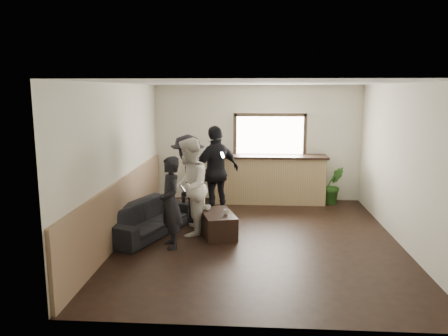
# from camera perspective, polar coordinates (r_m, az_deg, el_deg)

# --- Properties ---
(ground) EXTENTS (5.00, 6.00, 0.01)m
(ground) POSITION_cam_1_polar(r_m,az_deg,el_deg) (8.08, 4.43, -9.25)
(ground) COLOR black
(room_shell) EXTENTS (5.01, 6.01, 2.80)m
(room_shell) POSITION_cam_1_polar(r_m,az_deg,el_deg) (7.74, -0.89, 1.15)
(room_shell) COLOR silver
(room_shell) RESTS_ON ground
(bar_counter) EXTENTS (2.70, 0.68, 2.13)m
(bar_counter) POSITION_cam_1_polar(r_m,az_deg,el_deg) (10.52, 5.95, -1.05)
(bar_counter) COLOR #A48759
(bar_counter) RESTS_ON ground
(sofa) EXTENTS (1.51, 2.21, 0.60)m
(sofa) POSITION_cam_1_polar(r_m,az_deg,el_deg) (8.37, -9.88, -6.51)
(sofa) COLOR black
(sofa) RESTS_ON ground
(coffee_table) EXTENTS (0.80, 1.09, 0.43)m
(coffee_table) POSITION_cam_1_polar(r_m,az_deg,el_deg) (8.20, -0.81, -7.31)
(coffee_table) COLOR black
(coffee_table) RESTS_ON ground
(cup_a) EXTENTS (0.15, 0.15, 0.10)m
(cup_a) POSITION_cam_1_polar(r_m,az_deg,el_deg) (8.30, -2.19, -5.20)
(cup_a) COLOR silver
(cup_a) RESTS_ON coffee_table
(cup_b) EXTENTS (0.12, 0.12, 0.09)m
(cup_b) POSITION_cam_1_polar(r_m,az_deg,el_deg) (8.02, 0.33, -5.75)
(cup_b) COLOR silver
(cup_b) RESTS_ON coffee_table
(potted_plant) EXTENTS (0.56, 0.48, 0.90)m
(potted_plant) POSITION_cam_1_polar(r_m,az_deg,el_deg) (10.68, 14.07, -2.20)
(potted_plant) COLOR #2D6623
(potted_plant) RESTS_ON ground
(person_a) EXTENTS (0.59, 0.68, 1.58)m
(person_a) POSITION_cam_1_polar(r_m,az_deg,el_deg) (7.51, -7.01, -4.48)
(person_a) COLOR black
(person_a) RESTS_ON ground
(person_b) EXTENTS (0.72, 0.91, 1.82)m
(person_b) POSITION_cam_1_polar(r_m,az_deg,el_deg) (8.11, -4.58, -2.48)
(person_b) COLOR silver
(person_b) RESTS_ON ground
(person_c) EXTENTS (0.73, 1.20, 1.80)m
(person_c) POSITION_cam_1_polar(r_m,az_deg,el_deg) (8.84, -4.73, -1.48)
(person_c) COLOR black
(person_c) RESTS_ON ground
(person_d) EXTENTS (1.17, 1.10, 1.94)m
(person_d) POSITION_cam_1_polar(r_m,az_deg,el_deg) (9.25, -1.01, -0.47)
(person_d) COLOR black
(person_d) RESTS_ON ground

